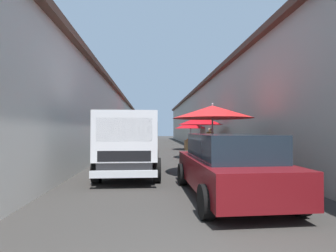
% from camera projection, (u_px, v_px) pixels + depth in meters
% --- Properties ---
extents(ground, '(90.00, 90.00, 0.00)m').
position_uv_depth(ground, '(162.00, 154.00, 15.45)').
color(ground, '#33302D').
extents(building_left_whitewash, '(49.80, 7.50, 4.64)m').
position_uv_depth(building_left_whitewash, '(64.00, 119.00, 17.23)').
color(building_left_whitewash, beige).
rests_on(building_left_whitewash, ground).
extents(building_right_concrete, '(49.80, 7.50, 5.11)m').
position_uv_depth(building_right_concrete, '(252.00, 116.00, 18.22)').
color(building_right_concrete, '#A39E93').
rests_on(building_right_concrete, ground).
extents(fruit_stall_far_right, '(2.42, 2.42, 2.18)m').
position_uv_depth(fruit_stall_far_right, '(140.00, 129.00, 20.95)').
color(fruit_stall_far_right, '#9E9EA3').
rests_on(fruit_stall_far_right, ground).
extents(fruit_stall_far_left, '(2.38, 2.38, 2.36)m').
position_uv_depth(fruit_stall_far_left, '(200.00, 125.00, 13.07)').
color(fruit_stall_far_left, '#9E9EA3').
rests_on(fruit_stall_far_left, ground).
extents(fruit_stall_mid_lane, '(2.44, 2.44, 2.23)m').
position_uv_depth(fruit_stall_mid_lane, '(190.00, 128.00, 18.74)').
color(fruit_stall_mid_lane, '#9E9EA3').
rests_on(fruit_stall_mid_lane, ground).
extents(fruit_stall_near_left, '(2.67, 2.67, 2.44)m').
position_uv_depth(fruit_stall_near_left, '(213.00, 118.00, 8.14)').
color(fruit_stall_near_left, '#9E9EA3').
rests_on(fruit_stall_near_left, ground).
extents(hatchback_car, '(3.95, 1.99, 1.45)m').
position_uv_depth(hatchback_car, '(228.00, 165.00, 5.65)').
color(hatchback_car, '#600F14').
rests_on(hatchback_car, ground).
extents(delivery_truck, '(4.93, 1.99, 2.08)m').
position_uv_depth(delivery_truck, '(129.00, 146.00, 7.89)').
color(delivery_truck, black).
rests_on(delivery_truck, ground).
extents(vendor_by_crates, '(0.50, 0.48, 1.67)m').
position_uv_depth(vendor_by_crates, '(210.00, 140.00, 14.32)').
color(vendor_by_crates, '#665B4C').
rests_on(vendor_by_crates, ground).
extents(parked_scooter, '(1.69, 0.32, 1.14)m').
position_uv_depth(parked_scooter, '(195.00, 147.00, 15.37)').
color(parked_scooter, black).
rests_on(parked_scooter, ground).
extents(plastic_stool, '(0.30, 0.30, 0.43)m').
position_uv_depth(plastic_stool, '(132.00, 154.00, 12.40)').
color(plastic_stool, '#1E8C3F').
rests_on(plastic_stool, ground).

